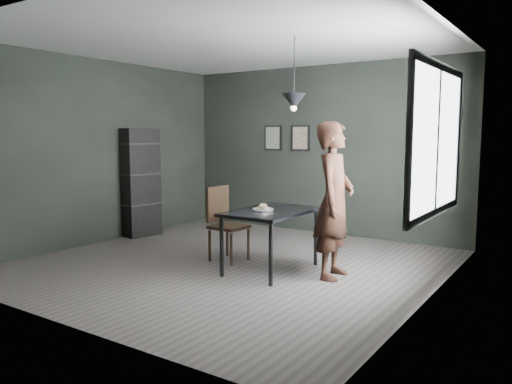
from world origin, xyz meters
The scene contains 13 objects.
ground centered at (0.00, 0.00, 0.00)m, with size 5.00×5.00×0.00m, color #36312E.
back_wall centered at (0.00, 2.50, 1.40)m, with size 5.00×0.10×2.80m, color black.
ceiling centered at (0.00, 0.00, 2.80)m, with size 5.00×5.00×0.02m.
window_assembly centered at (2.47, 0.20, 1.60)m, with size 0.04×1.96×1.56m.
cafe_table centered at (0.60, 0.00, 0.67)m, with size 0.80×1.20×0.75m.
white_plate centered at (0.54, -0.08, 0.76)m, with size 0.23×0.23×0.01m, color white.
donut_pile centered at (0.54, -0.08, 0.79)m, with size 0.17×0.13×0.07m.
woman centered at (1.36, 0.17, 0.91)m, with size 0.66×0.43×1.81m, color black.
wood_chair centered at (-0.20, 0.11, 0.56)m, with size 0.44×0.44×0.98m.
shelf_unit centered at (-2.32, 0.63, 0.88)m, with size 0.33×0.59×1.76m, color black.
pendant_lamp centered at (0.85, 0.10, 2.05)m, with size 0.28×0.28×0.86m.
framed_print_left centered at (-0.90, 2.47, 1.60)m, with size 0.34×0.04×0.44m.
framed_print_right centered at (-0.35, 2.47, 1.60)m, with size 0.34×0.04×0.44m.
Camera 1 is at (3.77, -5.07, 1.67)m, focal length 35.00 mm.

